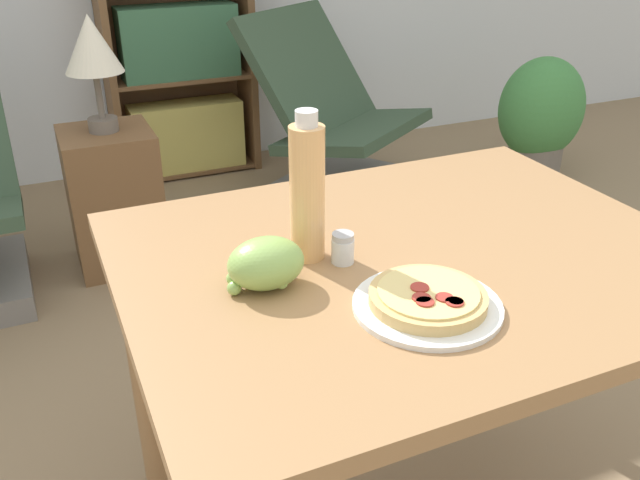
{
  "coord_description": "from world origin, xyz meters",
  "views": [
    {
      "loc": [
        -0.59,
        -1.02,
        1.35
      ],
      "look_at": [
        -0.16,
        -0.05,
        0.8
      ],
      "focal_mm": 38.0,
      "sensor_mm": 36.0,
      "label": 1
    }
  ],
  "objects": [
    {
      "name": "lounge_chair_far",
      "position": [
        0.76,
        1.83,
        0.29
      ],
      "size": [
        0.94,
        1.01,
        0.88
      ],
      "rotation": [
        0.0,
        0.0,
        0.59
      ],
      "color": "slate",
      "rests_on": "ground_plane"
    },
    {
      "name": "drink_bottle",
      "position": [
        -0.16,
        0.01,
        0.88
      ],
      "size": [
        0.06,
        0.06,
        0.28
      ],
      "color": "#EFB270",
      "rests_on": "dining_table"
    },
    {
      "name": "bookshelf",
      "position": [
        0.17,
        2.46,
        0.72
      ],
      "size": [
        0.75,
        0.27,
        1.51
      ],
      "color": "brown",
      "rests_on": "ground_plane"
    },
    {
      "name": "salt_shaker",
      "position": [
        -0.11,
        -0.04,
        0.77
      ],
      "size": [
        0.04,
        0.04,
        0.06
      ],
      "color": "white",
      "rests_on": "dining_table"
    },
    {
      "name": "pizza_on_plate",
      "position": [
        -0.05,
        -0.24,
        0.76
      ],
      "size": [
        0.25,
        0.25,
        0.04
      ],
      "color": "white",
      "rests_on": "dining_table"
    },
    {
      "name": "potted_plant_floor",
      "position": [
        1.83,
        1.63,
        0.34
      ],
      "size": [
        0.46,
        0.39,
        0.64
      ],
      "color": "#70665B",
      "rests_on": "ground_plane"
    },
    {
      "name": "side_table",
      "position": [
        -0.34,
        1.56,
        0.28
      ],
      "size": [
        0.34,
        0.34,
        0.56
      ],
      "color": "brown",
      "rests_on": "ground_plane"
    },
    {
      "name": "dining_table",
      "position": [
        0.03,
        -0.05,
        0.64
      ],
      "size": [
        1.09,
        0.86,
        0.74
      ],
      "color": "#A37549",
      "rests_on": "ground_plane"
    },
    {
      "name": "grape_bunch",
      "position": [
        -0.27,
        -0.06,
        0.79
      ],
      "size": [
        0.14,
        0.11,
        0.09
      ],
      "color": "#93BC5B",
      "rests_on": "dining_table"
    },
    {
      "name": "table_lamp",
      "position": [
        -0.34,
        1.56,
        0.86
      ],
      "size": [
        0.21,
        0.21,
        0.43
      ],
      "color": "#665B51",
      "rests_on": "side_table"
    }
  ]
}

